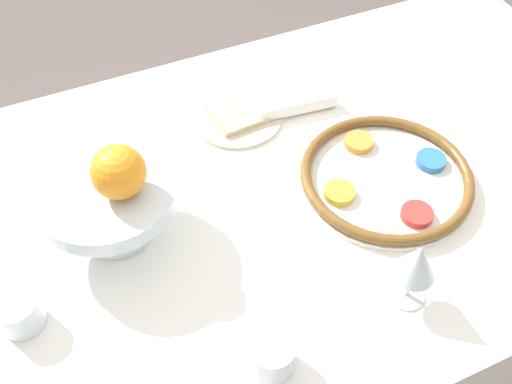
% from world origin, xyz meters
% --- Properties ---
extents(ground_plane, '(8.00, 8.00, 0.00)m').
position_xyz_m(ground_plane, '(0.00, 0.00, 0.00)').
color(ground_plane, '#564C47').
extents(dining_table, '(1.45, 0.87, 0.75)m').
position_xyz_m(dining_table, '(0.00, 0.00, 0.38)').
color(dining_table, white).
rests_on(dining_table, ground_plane).
extents(seder_plate, '(0.32, 0.32, 0.03)m').
position_xyz_m(seder_plate, '(-0.12, 0.07, 0.77)').
color(seder_plate, silver).
rests_on(seder_plate, dining_table).
extents(wine_glass, '(0.07, 0.07, 0.13)m').
position_xyz_m(wine_glass, '(-0.02, 0.29, 0.84)').
color(wine_glass, silver).
rests_on(wine_glass, dining_table).
extents(fruit_stand, '(0.23, 0.23, 0.12)m').
position_xyz_m(fruit_stand, '(0.36, -0.02, 0.85)').
color(fruit_stand, silver).
rests_on(fruit_stand, dining_table).
extents(orange_fruit, '(0.09, 0.09, 0.09)m').
position_xyz_m(orange_fruit, '(0.34, -0.00, 0.91)').
color(orange_fruit, orange).
rests_on(orange_fruit, fruit_stand).
extents(bread_plate, '(0.19, 0.19, 0.02)m').
position_xyz_m(bread_plate, '(0.06, -0.21, 0.76)').
color(bread_plate, beige).
rests_on(bread_plate, dining_table).
extents(napkin_roll, '(0.17, 0.05, 0.04)m').
position_xyz_m(napkin_roll, '(-0.06, -0.17, 0.77)').
color(napkin_roll, white).
rests_on(napkin_roll, dining_table).
extents(cup_near, '(0.07, 0.07, 0.06)m').
position_xyz_m(cup_near, '(0.22, 0.30, 0.78)').
color(cup_near, silver).
rests_on(cup_near, dining_table).
extents(cup_mid, '(0.07, 0.07, 0.06)m').
position_xyz_m(cup_mid, '(0.54, 0.09, 0.78)').
color(cup_mid, silver).
rests_on(cup_mid, dining_table).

